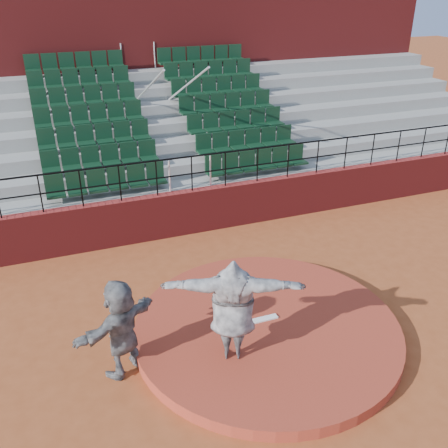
# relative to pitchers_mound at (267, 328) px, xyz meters

# --- Properties ---
(ground) EXTENTS (90.00, 90.00, 0.00)m
(ground) POSITION_rel_pitchers_mound_xyz_m (0.00, 0.00, -0.12)
(ground) COLOR #9F4A23
(ground) RESTS_ON ground
(pitchers_mound) EXTENTS (5.50, 5.50, 0.25)m
(pitchers_mound) POSITION_rel_pitchers_mound_xyz_m (0.00, 0.00, 0.00)
(pitchers_mound) COLOR #A43924
(pitchers_mound) RESTS_ON ground
(pitching_rubber) EXTENTS (0.60, 0.15, 0.03)m
(pitching_rubber) POSITION_rel_pitchers_mound_xyz_m (0.00, 0.15, 0.14)
(pitching_rubber) COLOR white
(pitching_rubber) RESTS_ON pitchers_mound
(boundary_wall) EXTENTS (24.00, 0.30, 1.30)m
(boundary_wall) POSITION_rel_pitchers_mound_xyz_m (0.00, 5.00, 0.53)
(boundary_wall) COLOR maroon
(boundary_wall) RESTS_ON ground
(wall_railing) EXTENTS (24.04, 0.05, 1.03)m
(wall_railing) POSITION_rel_pitchers_mound_xyz_m (0.00, 5.00, 1.90)
(wall_railing) COLOR black
(wall_railing) RESTS_ON boundary_wall
(seating_deck) EXTENTS (24.00, 5.97, 4.63)m
(seating_deck) POSITION_rel_pitchers_mound_xyz_m (0.00, 8.65, 1.32)
(seating_deck) COLOR gray
(seating_deck) RESTS_ON ground
(press_box_facade) EXTENTS (24.00, 3.00, 7.10)m
(press_box_facade) POSITION_rel_pitchers_mound_xyz_m (0.00, 12.60, 3.43)
(press_box_facade) COLOR maroon
(press_box_facade) RESTS_ON ground
(pitcher) EXTENTS (2.63, 1.60, 2.08)m
(pitcher) POSITION_rel_pitchers_mound_xyz_m (-1.02, -0.60, 1.16)
(pitcher) COLOR black
(pitcher) RESTS_ON pitchers_mound
(fielder) EXTENTS (1.86, 1.42, 1.96)m
(fielder) POSITION_rel_pitchers_mound_xyz_m (-2.97, -0.00, 0.86)
(fielder) COLOR black
(fielder) RESTS_ON ground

